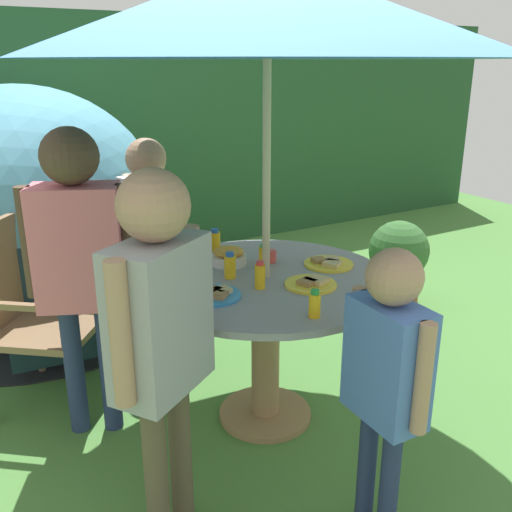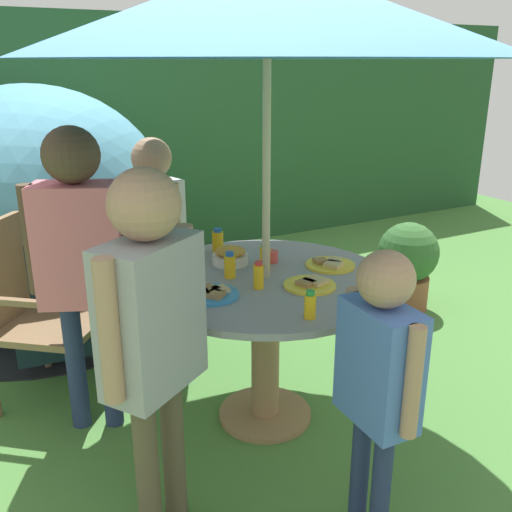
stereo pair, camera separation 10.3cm
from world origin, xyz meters
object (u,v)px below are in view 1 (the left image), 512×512
(patio_umbrella, at_px, (267,9))
(child_in_blue_shirt, at_px, (387,362))
(garden_table, at_px, (266,311))
(child_in_grey_shirt, at_px, (160,318))
(child_in_white_shirt, at_px, (150,223))
(juice_bottle_mid_left, at_px, (188,245))
(plate_center_back, at_px, (311,283))
(juice_bottle_center_front, at_px, (260,276))
(dome_tent, at_px, (28,209))
(potted_plant, at_px, (398,260))
(cup_near, at_px, (270,256))
(juice_bottle_front_edge, at_px, (215,241))
(wooden_chair, at_px, (29,305))
(juice_bottle_mid_right, at_px, (230,266))
(plate_near_right, at_px, (329,263))
(child_in_pink_shirt, at_px, (79,248))
(plate_far_left, at_px, (213,294))
(juice_bottle_far_right, at_px, (315,304))
(juice_bottle_back_edge, at_px, (264,257))
(juice_bottle_near_left, at_px, (184,249))
(snack_bowl, at_px, (229,256))

(patio_umbrella, relative_size, child_in_blue_shirt, 1.84)
(garden_table, height_order, child_in_grey_shirt, child_in_grey_shirt)
(child_in_white_shirt, relative_size, child_in_blue_shirt, 1.16)
(juice_bottle_mid_left, bearing_deg, plate_center_back, -65.70)
(child_in_white_shirt, height_order, child_in_grey_shirt, child_in_grey_shirt)
(patio_umbrella, height_order, juice_bottle_center_front, patio_umbrella)
(garden_table, height_order, juice_bottle_center_front, juice_bottle_center_front)
(dome_tent, distance_m, potted_plant, 2.56)
(dome_tent, distance_m, juice_bottle_center_front, 2.00)
(garden_table, xyz_separation_m, patio_umbrella, (0.00, 0.00, 1.31))
(plate_center_back, distance_m, cup_near, 0.37)
(child_in_grey_shirt, distance_m, juice_bottle_front_edge, 1.12)
(wooden_chair, height_order, juice_bottle_front_edge, wooden_chair)
(wooden_chair, bearing_deg, juice_bottle_mid_right, -91.75)
(juice_bottle_mid_right, bearing_deg, plate_near_right, -10.72)
(child_in_pink_shirt, bearing_deg, plate_far_left, -19.83)
(wooden_chair, bearing_deg, juice_bottle_far_right, -105.66)
(wooden_chair, bearing_deg, garden_table, -90.00)
(juice_bottle_center_front, height_order, juice_bottle_back_edge, juice_bottle_back_edge)
(potted_plant, bearing_deg, child_in_white_shirt, 174.61)
(plate_near_right, bearing_deg, juice_bottle_far_right, -132.53)
(plate_center_back, relative_size, juice_bottle_back_edge, 1.83)
(wooden_chair, bearing_deg, plate_near_right, -82.21)
(child_in_pink_shirt, xyz_separation_m, juice_bottle_mid_left, (0.58, 0.13, -0.12))
(plate_center_back, xyz_separation_m, juice_bottle_back_edge, (-0.07, 0.29, 0.05))
(patio_umbrella, distance_m, juice_bottle_near_left, 1.18)
(potted_plant, xyz_separation_m, juice_bottle_center_front, (-1.63, -0.80, 0.46))
(plate_near_right, relative_size, juice_bottle_center_front, 1.92)
(child_in_white_shirt, distance_m, child_in_pink_shirt, 0.75)
(dome_tent, bearing_deg, juice_bottle_front_edge, -57.72)
(child_in_pink_shirt, relative_size, plate_near_right, 6.02)
(snack_bowl, bearing_deg, dome_tent, 113.47)
(wooden_chair, xyz_separation_m, child_in_blue_shirt, (0.91, -1.59, 0.19))
(child_in_grey_shirt, xyz_separation_m, plate_far_left, (0.37, 0.37, -0.13))
(child_in_pink_shirt, distance_m, juice_bottle_mid_right, 0.67)
(juice_bottle_front_edge, bearing_deg, dome_tent, 117.56)
(plate_center_back, xyz_separation_m, cup_near, (0.01, 0.36, 0.02))
(wooden_chair, height_order, dome_tent, dome_tent)
(juice_bottle_far_right, bearing_deg, juice_bottle_mid_left, 97.09)
(child_in_pink_shirt, xyz_separation_m, juice_bottle_near_left, (0.53, 0.07, -0.12))
(dome_tent, bearing_deg, plate_center_back, -61.99)
(child_in_grey_shirt, distance_m, juice_bottle_mid_left, 1.06)
(juice_bottle_center_front, distance_m, cup_near, 0.35)
(dome_tent, height_order, juice_bottle_far_right, dome_tent)
(dome_tent, bearing_deg, plate_far_left, -72.65)
(juice_bottle_mid_left, bearing_deg, garden_table, -69.06)
(dome_tent, height_order, child_in_grey_shirt, dome_tent)
(plate_far_left, distance_m, plate_center_back, 0.45)
(patio_umbrella, distance_m, cup_near, 1.13)
(wooden_chair, distance_m, potted_plant, 2.49)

